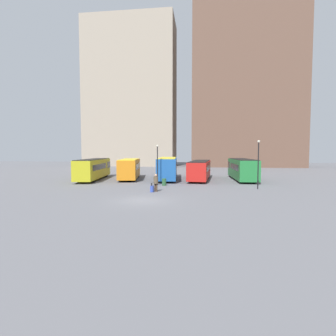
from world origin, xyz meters
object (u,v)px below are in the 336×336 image
bus_3 (200,169)px  traveler (156,181)px  bus_0 (94,168)px  trash_bin (164,182)px  bus_1 (130,168)px  bus_4 (242,168)px  bus_2 (168,167)px  lamp_post_0 (157,161)px  suitcase (152,189)px  lamp_post_1 (258,160)px

bus_3 → traveler: (-4.50, -12.17, -0.43)m
bus_0 → trash_bin: bearing=-124.3°
bus_1 → bus_4: 16.58m
bus_0 → bus_3: size_ratio=1.07×
bus_2 → lamp_post_0: (-0.44, -6.83, 1.21)m
suitcase → bus_1: bearing=34.6°
bus_0 → trash_bin: (11.27, -5.69, -1.23)m
bus_4 → lamp_post_1: (0.23, -9.55, 1.51)m
lamp_post_1 → trash_bin: size_ratio=6.30×
bus_0 → suitcase: (10.75, -10.95, -1.32)m
bus_2 → bus_4: size_ratio=1.02×
bus_4 → lamp_post_0: size_ratio=2.25×
suitcase → lamp_post_0: bearing=13.4°
bus_0 → lamp_post_1: 23.15m
bus_3 → lamp_post_1: (6.32, -9.01, 1.66)m
bus_0 → trash_bin: size_ratio=14.12×
suitcase → bus_0: bearing=54.2°
bus_1 → bus_3: bearing=-97.0°
bus_1 → suitcase: (5.64, -12.16, -1.29)m
bus_1 → bus_2: size_ratio=0.85×
bus_0 → traveler: size_ratio=6.57×
bus_3 → bus_4: bearing=-79.9°
bus_3 → lamp_post_0: (-5.20, -6.83, 1.44)m
bus_4 → lamp_post_1: lamp_post_1 is taller
lamp_post_0 → bus_0: bearing=153.3°
lamp_post_1 → traveler: bearing=-163.7°
bus_3 → suitcase: 13.51m
bus_2 → bus_4: bearing=-91.5°
bus_1 → bus_4: (16.55, 0.95, 0.04)m
traveler → bus_1: bearing=36.6°
bus_3 → lamp_post_0: bearing=147.8°
lamp_post_1 → bus_0: bearing=161.4°
bus_1 → trash_bin: bus_1 is taller
suitcase → bus_4: bearing=-30.1°
bus_1 → bus_2: (5.70, 0.40, 0.13)m
bus_1 → lamp_post_1: bearing=-126.4°
traveler → trash_bin: 4.91m
traveler → lamp_post_1: bearing=-64.0°
bus_0 → bus_1: size_ratio=1.25×
bus_2 → lamp_post_0: size_ratio=2.28×
traveler → bus_2: bearing=10.9°
traveler → suitcase: traveler is taller
bus_1 → bus_4: bearing=-96.0°
lamp_post_1 → bus_1: bearing=152.9°
bus_2 → traveler: size_ratio=6.19×
bus_0 → bus_2: 10.93m
bus_2 → lamp_post_1: bearing=-133.5°
bus_1 → bus_2: 5.72m
bus_1 → suitcase: bus_1 is taller
bus_4 → suitcase: bus_4 is taller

